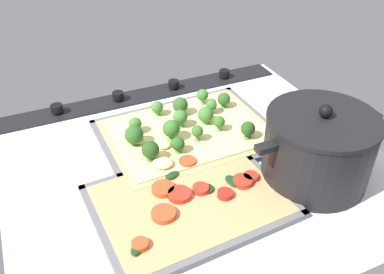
{
  "coord_description": "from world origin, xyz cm",
  "views": [
    {
      "loc": [
        27.77,
        59.41,
        52.93
      ],
      "look_at": [
        -0.12,
        -2.54,
        4.91
      ],
      "focal_mm": 38.75,
      "sensor_mm": 36.0,
      "label": 1
    }
  ],
  "objects_px": {
    "broccoli_pizza": "(186,130)",
    "baking_tray_back": "(190,203)",
    "cooking_pot": "(318,148)",
    "veggie_pizza_back": "(190,199)",
    "baking_tray_front": "(188,136)"
  },
  "relations": [
    {
      "from": "broccoli_pizza",
      "to": "veggie_pizza_back",
      "type": "xyz_separation_m",
      "value": [
        0.08,
        0.19,
        -0.01
      ]
    },
    {
      "from": "baking_tray_front",
      "to": "veggie_pizza_back",
      "type": "bearing_deg",
      "value": 66.92
    },
    {
      "from": "veggie_pizza_back",
      "to": "baking_tray_back",
      "type": "bearing_deg",
      "value": 44.8
    },
    {
      "from": "broccoli_pizza",
      "to": "veggie_pizza_back",
      "type": "height_order",
      "value": "broccoli_pizza"
    },
    {
      "from": "cooking_pot",
      "to": "baking_tray_back",
      "type": "bearing_deg",
      "value": -6.63
    },
    {
      "from": "broccoli_pizza",
      "to": "baking_tray_back",
      "type": "height_order",
      "value": "broccoli_pizza"
    },
    {
      "from": "cooking_pot",
      "to": "veggie_pizza_back",
      "type": "bearing_deg",
      "value": -6.99
    },
    {
      "from": "baking_tray_front",
      "to": "baking_tray_back",
      "type": "xyz_separation_m",
      "value": [
        0.08,
        0.19,
        0.0
      ]
    },
    {
      "from": "veggie_pizza_back",
      "to": "baking_tray_front",
      "type": "bearing_deg",
      "value": -113.08
    },
    {
      "from": "baking_tray_front",
      "to": "veggie_pizza_back",
      "type": "xyz_separation_m",
      "value": [
        0.08,
        0.19,
        0.01
      ]
    },
    {
      "from": "baking_tray_back",
      "to": "cooking_pot",
      "type": "height_order",
      "value": "cooking_pot"
    },
    {
      "from": "baking_tray_front",
      "to": "baking_tray_back",
      "type": "distance_m",
      "value": 0.21
    },
    {
      "from": "baking_tray_back",
      "to": "veggie_pizza_back",
      "type": "xyz_separation_m",
      "value": [
        -0.0,
        -0.0,
        0.01
      ]
    },
    {
      "from": "baking_tray_front",
      "to": "cooking_pot",
      "type": "height_order",
      "value": "cooking_pot"
    },
    {
      "from": "broccoli_pizza",
      "to": "cooking_pot",
      "type": "xyz_separation_m",
      "value": [
        -0.17,
        0.22,
        0.05
      ]
    }
  ]
}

